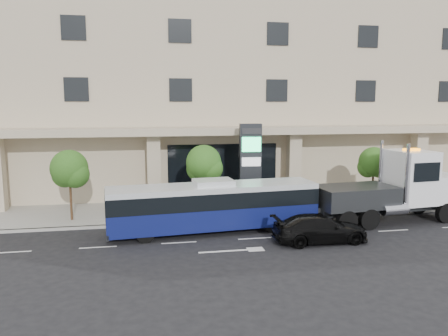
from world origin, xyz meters
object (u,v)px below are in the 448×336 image
(black_sedan, at_px, (320,228))
(tow_truck, at_px, (396,189))
(city_bus, at_px, (213,205))
(signage_pylon, at_px, (250,166))

(black_sedan, bearing_deg, tow_truck, -63.61)
(city_bus, bearing_deg, tow_truck, -4.14)
(black_sedan, bearing_deg, signage_pylon, 15.96)
(city_bus, height_order, black_sedan, city_bus)
(tow_truck, distance_m, signage_pylon, 8.99)
(signage_pylon, bearing_deg, tow_truck, -22.24)
(black_sedan, distance_m, signage_pylon, 7.56)
(signage_pylon, bearing_deg, city_bus, -123.18)
(city_bus, height_order, tow_truck, tow_truck)
(tow_truck, bearing_deg, city_bus, 175.11)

